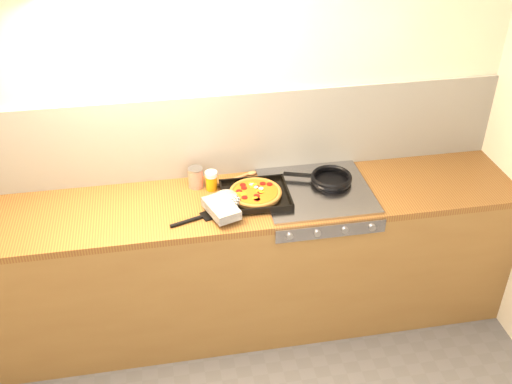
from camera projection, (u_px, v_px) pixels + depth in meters
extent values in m
plane|color=beige|center=(229.00, 118.00, 3.36)|extent=(3.20, 0.00, 3.20)
cube|color=white|center=(229.00, 135.00, 3.41)|extent=(3.20, 0.02, 0.50)
cube|color=olive|center=(239.00, 265.00, 3.57)|extent=(3.20, 0.60, 0.86)
cube|color=brown|center=(238.00, 202.00, 3.32)|extent=(3.20, 0.60, 0.04)
cube|color=#A1A1A7|center=(331.00, 230.00, 3.16)|extent=(0.60, 0.03, 0.08)
cylinder|color=#A5A5AA|center=(290.00, 236.00, 3.11)|extent=(0.04, 0.02, 0.04)
cylinder|color=#A5A5AA|center=(318.00, 233.00, 3.13)|extent=(0.04, 0.02, 0.04)
cylinder|color=#A5A5AA|center=(345.00, 230.00, 3.15)|extent=(0.04, 0.02, 0.04)
cylinder|color=#A5A5AA|center=(372.00, 227.00, 3.18)|extent=(0.04, 0.02, 0.04)
cube|color=#A1A1A7|center=(316.00, 191.00, 3.37)|extent=(0.60, 0.56, 0.02)
cube|color=black|center=(255.00, 196.00, 3.30)|extent=(0.38, 0.33, 0.01)
cube|color=black|center=(251.00, 179.00, 3.42)|extent=(0.37, 0.02, 0.02)
cube|color=black|center=(260.00, 210.00, 3.16)|extent=(0.37, 0.02, 0.02)
cube|color=black|center=(287.00, 191.00, 3.32)|extent=(0.02, 0.33, 0.02)
cube|color=black|center=(223.00, 196.00, 3.27)|extent=(0.02, 0.33, 0.02)
cylinder|color=#AA7431|center=(255.00, 194.00, 3.29)|extent=(0.28, 0.28, 0.02)
torus|color=#AA7431|center=(255.00, 192.00, 3.29)|extent=(0.30, 0.30, 0.02)
cylinder|color=orange|center=(255.00, 192.00, 3.29)|extent=(0.25, 0.25, 0.01)
cylinder|color=maroon|center=(260.00, 192.00, 3.27)|extent=(0.03, 0.03, 0.00)
cylinder|color=maroon|center=(243.00, 185.00, 3.33)|extent=(0.03, 0.03, 0.00)
cylinder|color=maroon|center=(257.00, 199.00, 3.21)|extent=(0.03, 0.03, 0.00)
cylinder|color=maroon|center=(239.00, 191.00, 3.28)|extent=(0.03, 0.03, 0.00)
cylinder|color=maroon|center=(263.00, 184.00, 3.35)|extent=(0.03, 0.03, 0.00)
cylinder|color=maroon|center=(257.00, 187.00, 3.32)|extent=(0.03, 0.03, 0.00)
cylinder|color=maroon|center=(245.00, 197.00, 3.23)|extent=(0.03, 0.03, 0.00)
cylinder|color=maroon|center=(270.00, 184.00, 3.34)|extent=(0.03, 0.03, 0.00)
cylinder|color=maroon|center=(257.00, 199.00, 3.22)|extent=(0.03, 0.03, 0.00)
cylinder|color=maroon|center=(257.00, 196.00, 3.24)|extent=(0.03, 0.03, 0.00)
cylinder|color=maroon|center=(244.00, 188.00, 3.31)|extent=(0.03, 0.03, 0.00)
ellipsoid|color=#C79512|center=(243.00, 193.00, 3.26)|extent=(0.03, 0.02, 0.01)
ellipsoid|color=#C79512|center=(239.00, 193.00, 3.26)|extent=(0.03, 0.02, 0.01)
ellipsoid|color=#C79512|center=(253.00, 187.00, 3.32)|extent=(0.03, 0.02, 0.01)
ellipsoid|color=#C79512|center=(251.00, 183.00, 3.35)|extent=(0.03, 0.02, 0.01)
ellipsoid|color=#C79512|center=(255.00, 198.00, 3.23)|extent=(0.03, 0.02, 0.01)
ellipsoid|color=#C79512|center=(262.00, 192.00, 3.27)|extent=(0.03, 0.02, 0.01)
ellipsoid|color=#C79512|center=(259.00, 191.00, 3.28)|extent=(0.03, 0.02, 0.01)
ellipsoid|color=#C79512|center=(244.00, 194.00, 3.25)|extent=(0.03, 0.02, 0.01)
ellipsoid|color=#C79512|center=(255.00, 184.00, 3.34)|extent=(0.03, 0.02, 0.01)
ellipsoid|color=silver|center=(252.00, 184.00, 3.34)|extent=(0.03, 0.03, 0.01)
ellipsoid|color=silver|center=(256.00, 187.00, 3.32)|extent=(0.03, 0.03, 0.01)
ellipsoid|color=silver|center=(261.00, 188.00, 3.31)|extent=(0.03, 0.03, 0.01)
cube|color=black|center=(221.00, 208.00, 3.15)|extent=(0.20, 0.25, 0.05)
ellipsoid|color=black|center=(226.00, 197.00, 3.23)|extent=(0.13, 0.13, 0.05)
cylinder|color=black|center=(234.00, 204.00, 3.18)|extent=(0.08, 0.10, 0.05)
cylinder|color=black|center=(331.00, 181.00, 3.43)|extent=(0.28, 0.28, 0.01)
torus|color=black|center=(331.00, 178.00, 3.42)|extent=(0.30, 0.30, 0.02)
cube|color=black|center=(298.00, 175.00, 3.44)|extent=(0.17, 0.07, 0.02)
cylinder|color=#A2180D|center=(196.00, 178.00, 3.39)|extent=(0.10, 0.10, 0.11)
cylinder|color=#B2B2B7|center=(195.00, 169.00, 3.35)|extent=(0.10, 0.10, 0.01)
cylinder|color=#B2B2B7|center=(196.00, 186.00, 3.42)|extent=(0.10, 0.10, 0.01)
cylinder|color=orange|center=(212.00, 183.00, 3.37)|extent=(0.08, 0.08, 0.09)
cylinder|color=silver|center=(211.00, 174.00, 3.34)|extent=(0.08, 0.08, 0.03)
cylinder|color=#AB7448|center=(231.00, 180.00, 3.46)|extent=(0.24, 0.12, 0.02)
ellipsoid|color=#AB7448|center=(252.00, 173.00, 3.52)|extent=(0.07, 0.06, 0.02)
cube|color=black|center=(211.00, 215.00, 3.18)|extent=(0.12, 0.11, 0.01)
cylinder|color=black|center=(186.00, 221.00, 3.12)|extent=(0.18, 0.08, 0.02)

